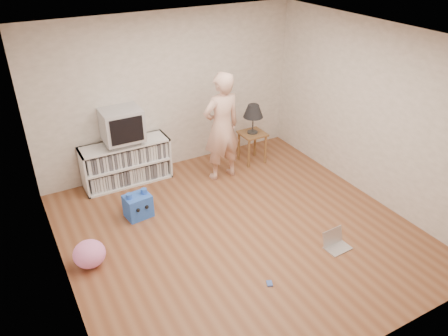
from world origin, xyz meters
The scene contains 13 objects.
ground centered at (0.00, 0.00, 0.00)m, with size 4.50×4.50×0.00m, color brown.
walls centered at (0.00, 0.00, 1.30)m, with size 4.52×4.52×2.60m.
ceiling centered at (0.00, 0.00, 2.60)m, with size 4.50×4.50×0.01m, color white.
media_unit centered at (-0.90, 2.04, 0.35)m, with size 1.40×0.45×0.70m.
dvd_deck centered at (-0.90, 2.02, 0.73)m, with size 0.45×0.35×0.07m, color gray.
crt_tv centered at (-0.90, 2.02, 1.02)m, with size 0.60×0.53×0.50m.
side_table centered at (1.25, 1.65, 0.42)m, with size 0.42×0.42×0.55m.
table_lamp centered at (1.25, 1.65, 0.94)m, with size 0.34×0.34×0.52m.
person centered at (0.52, 1.43, 0.90)m, with size 0.66×0.43×1.80m, color beige.
laptop centered at (0.94, -0.90, 0.06)m, with size 0.34×0.28×0.23m.
playing_cards centered at (-0.20, -1.06, 0.01)m, with size 0.07×0.09×0.02m, color #4563BA.
plush_blue centered at (-1.08, 1.01, 0.18)m, with size 0.39×0.35×0.42m.
plush_pink centered at (-1.95, 0.30, 0.17)m, with size 0.40×0.40×0.34m, color #FF84CE.
Camera 1 is at (-2.52, -4.14, 3.70)m, focal length 35.00 mm.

